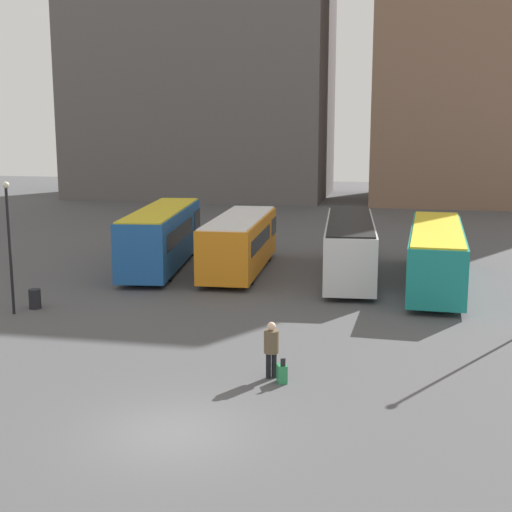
# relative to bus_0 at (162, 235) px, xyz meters

# --- Properties ---
(ground_plane) EXTENTS (160.00, 160.00, 0.00)m
(ground_plane) POSITION_rel_bus_0_xyz_m (7.34, -20.42, -1.78)
(ground_plane) COLOR #4C4C4F
(building_block_right) EXTENTS (21.81, 16.39, 36.26)m
(building_block_right) POSITION_rel_bus_0_xyz_m (20.67, 38.29, 16.35)
(building_block_right) COLOR #7F604C
(building_block_right) RESTS_ON ground_plane
(bus_0) EXTENTS (3.91, 11.56, 3.28)m
(bus_0) POSITION_rel_bus_0_xyz_m (0.00, 0.00, 0.00)
(bus_0) COLOR #1E56A3
(bus_0) RESTS_ON ground_plane
(bus_1) EXTENTS (3.09, 10.11, 2.98)m
(bus_1) POSITION_rel_bus_0_xyz_m (4.46, -0.18, -0.16)
(bus_1) COLOR orange
(bus_1) RESTS_ON ground_plane
(bus_2) EXTENTS (3.34, 11.47, 3.00)m
(bus_2) POSITION_rel_bus_0_xyz_m (10.34, -0.39, -0.15)
(bus_2) COLOR silver
(bus_2) RESTS_ON ground_plane
(bus_3) EXTENTS (2.90, 12.36, 2.91)m
(bus_3) POSITION_rel_bus_0_xyz_m (14.67, -1.48, -0.18)
(bus_3) COLOR #19847F
(bus_3) RESTS_ON ground_plane
(traveler) EXTENTS (0.61, 0.61, 1.83)m
(traveler) POSITION_rel_bus_0_xyz_m (9.11, -15.94, -0.70)
(traveler) COLOR black
(traveler) RESTS_ON ground_plane
(suitcase) EXTENTS (0.40, 0.47, 0.82)m
(suitcase) POSITION_rel_bus_0_xyz_m (9.51, -16.27, -1.49)
(suitcase) COLOR #28844C
(suitcase) RESTS_ON ground_plane
(lamp_post_1) EXTENTS (0.28, 0.28, 5.57)m
(lamp_post_1) POSITION_rel_bus_0_xyz_m (-2.90, -10.66, 1.50)
(lamp_post_1) COLOR black
(lamp_post_1) RESTS_ON ground_plane
(trash_bin) EXTENTS (0.52, 0.52, 0.85)m
(trash_bin) POSITION_rel_bus_0_xyz_m (-2.46, -9.66, -1.36)
(trash_bin) COLOR black
(trash_bin) RESTS_ON ground_plane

